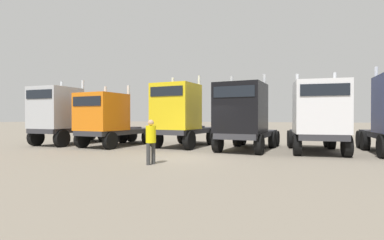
% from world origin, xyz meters
% --- Properties ---
extents(ground, '(200.00, 200.00, 0.00)m').
position_xyz_m(ground, '(0.00, 0.00, 0.00)').
color(ground, gray).
extents(semi_truck_silver, '(2.80, 6.57, 4.42)m').
position_xyz_m(semi_truck_silver, '(-10.14, 3.24, 2.01)').
color(semi_truck_silver, '#333338').
rests_on(semi_truck_silver, ground).
extents(semi_truck_orange, '(3.18, 6.42, 3.92)m').
position_xyz_m(semi_truck_orange, '(-6.41, 3.15, 1.74)').
color(semi_truck_orange, '#333338').
rests_on(semi_truck_orange, ground).
extents(semi_truck_yellow, '(3.18, 6.07, 4.47)m').
position_xyz_m(semi_truck_yellow, '(-2.00, 4.23, 2.01)').
color(semi_truck_yellow, '#333338').
rests_on(semi_truck_yellow, ground).
extents(semi_truck_black, '(3.22, 6.10, 4.26)m').
position_xyz_m(semi_truck_black, '(2.02, 3.38, 1.91)').
color(semi_truck_black, '#333338').
rests_on(semi_truck_black, ground).
extents(semi_truck_white, '(2.96, 6.01, 4.24)m').
position_xyz_m(semi_truck_white, '(5.78, 3.65, 1.91)').
color(semi_truck_white, '#333338').
rests_on(semi_truck_white, ground).
extents(visitor_in_hivis, '(0.50, 0.50, 1.77)m').
position_xyz_m(visitor_in_hivis, '(-0.78, -2.20, 1.03)').
color(visitor_in_hivis, '#383838').
rests_on(visitor_in_hivis, ground).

